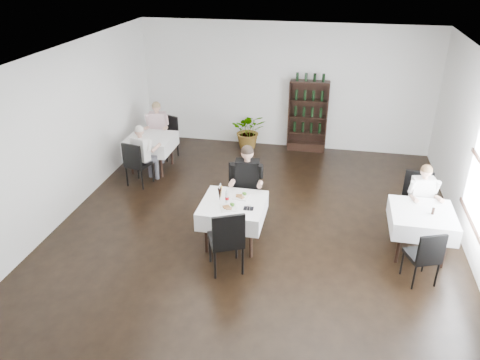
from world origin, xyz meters
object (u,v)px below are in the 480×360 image
Objects in this scene: main_table at (233,210)px; potted_tree at (249,130)px; diner_main at (247,180)px; wine_shelf at (308,117)px.

potted_tree reaches higher than main_table.
diner_main is (0.11, 0.63, 0.25)m from main_table.
main_table is 0.69× the size of diner_main.
main_table is at bearing -101.78° from wine_shelf.
potted_tree is at bearing 96.87° from main_table.
wine_shelf is 1.70× the size of main_table.
wine_shelf is 1.46m from potted_tree.
diner_main reaches higher than main_table.
diner_main is at bearing 80.21° from main_table.
wine_shelf is 1.17× the size of diner_main.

